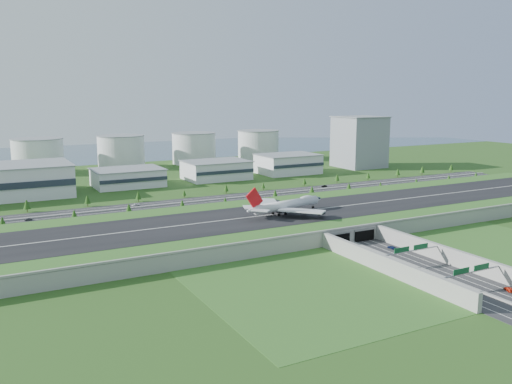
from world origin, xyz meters
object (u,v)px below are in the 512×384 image
car_1 (417,277)px  car_3 (509,289)px  fuel_tank_a (38,156)px  car_7 (135,205)px  office_tower (359,142)px  boeing_747 (286,205)px  car_5 (324,186)px  car_6 (388,185)px  car_2 (392,247)px  car_0 (388,261)px  car_4 (28,219)px

car_1 → car_3: car_3 is taller
car_3 → fuel_tank_a: bearing=-50.0°
car_1 → car_7: 223.31m
office_tower → car_7: bearing=-161.6°
boeing_747 → car_5: size_ratio=12.09×
office_tower → car_6: bearing=-116.5°
boeing_747 → car_2: bearing=-82.1°
car_0 → car_6: bearing=42.2°
office_tower → car_3: office_tower is taller
car_0 → car_1: size_ratio=1.08×
car_4 → boeing_747: bearing=-143.3°
car_4 → fuel_tank_a: bearing=-28.3°
office_tower → car_2: (-188.42, -264.08, -26.67)m
boeing_747 → car_7: bearing=110.9°
car_7 → car_3: bearing=18.2°
car_4 → car_7: (73.53, 12.79, -0.08)m
car_2 → car_5: bearing=-117.1°
car_3 → car_4: size_ratio=1.14×
car_0 → car_4: car_4 is taller
boeing_747 → car_3: (24.03, -139.01, -12.52)m
boeing_747 → car_3: boeing_747 is taller
boeing_747 → car_4: size_ratio=12.25×
car_3 → car_7: bearing=-46.1°
fuel_tank_a → car_6: 348.35m
car_5 → office_tower: bearing=145.9°
car_1 → car_4: 244.54m
office_tower → car_1: office_tower is taller
fuel_tank_a → office_tower: bearing=-19.8°
car_3 → car_5: car_5 is taller
car_0 → car_7: car_0 is taller
car_1 → car_7: (-66.73, 213.11, 0.02)m
car_1 → car_5: bearing=67.7°
car_2 → car_4: bearing=-47.0°
boeing_747 → car_5: 146.88m
car_1 → car_2: size_ratio=0.90×
car_0 → car_2: bearing=37.8°
office_tower → car_7: office_tower is taller
car_3 → car_6: bearing=-97.1°
car_0 → car_1: (-4.10, -23.49, -0.09)m
car_0 → car_3: (18.69, -52.69, -0.01)m
car_0 → car_4: (-144.36, 176.82, 0.01)m
office_tower → car_2: size_ratio=10.79×
office_tower → boeing_747: bearing=-137.3°
fuel_tank_a → car_1: 434.80m
car_1 → car_0: bearing=83.0°
office_tower → car_0: (-207.07, -282.14, -26.54)m
car_6 → car_2: bearing=129.5°
car_0 → car_5: size_ratio=0.97×
fuel_tank_a → car_1: bearing=-75.5°
car_0 → car_4: size_ratio=0.99×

